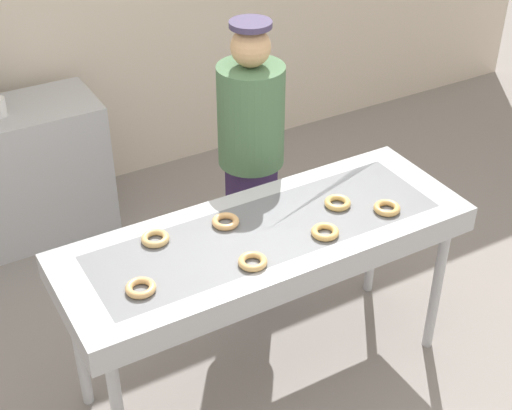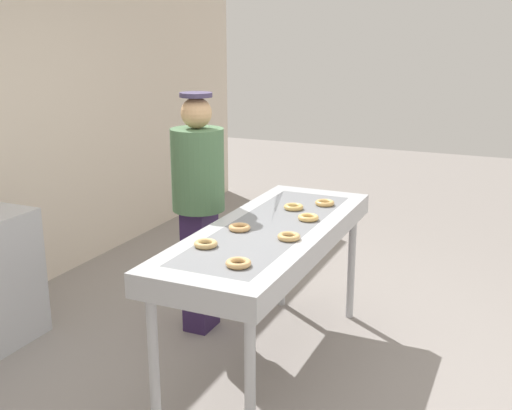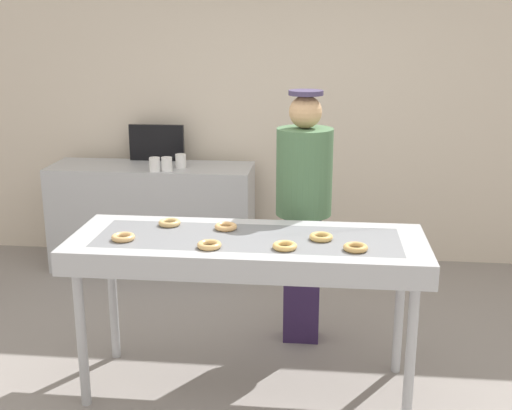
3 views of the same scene
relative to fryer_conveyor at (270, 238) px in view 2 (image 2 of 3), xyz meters
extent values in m
plane|color=gray|center=(0.00, 0.00, -0.87)|extent=(16.00, 16.00, 0.00)
cube|color=#B7BABF|center=(0.00, 0.00, 0.01)|extent=(2.00, 0.71, 0.13)
cube|color=slate|center=(0.00, 0.00, 0.04)|extent=(1.70, 0.50, 0.08)
cylinder|color=#B7BABF|center=(-0.90, -0.28, -0.46)|extent=(0.06, 0.06, 0.81)
cylinder|color=#B7BABF|center=(0.90, -0.28, -0.46)|extent=(0.06, 0.06, 0.81)
cylinder|color=#B7BABF|center=(-0.90, 0.28, -0.46)|extent=(0.06, 0.06, 0.81)
cylinder|color=#B7BABF|center=(0.90, 0.28, -0.46)|extent=(0.06, 0.06, 0.81)
torus|color=#EBB16E|center=(-0.14, 0.14, 0.09)|extent=(0.15, 0.15, 0.03)
torus|color=#DCB36E|center=(-0.49, 0.18, 0.09)|extent=(0.18, 0.18, 0.03)
torus|color=#EAB46F|center=(-0.68, -0.11, 0.09)|extent=(0.19, 0.19, 0.03)
torus|color=#EFBB65|center=(0.22, -0.17, 0.09)|extent=(0.15, 0.15, 0.03)
torus|color=#E3B36B|center=(-0.18, -0.19, 0.09)|extent=(0.17, 0.17, 0.03)
torus|color=#DDAA5F|center=(0.59, -0.15, 0.09)|extent=(0.14, 0.14, 0.03)
torus|color=#E0B462|center=(0.41, 0.01, 0.09)|extent=(0.16, 0.16, 0.03)
cube|color=#2F1E46|center=(0.29, 0.66, -0.42)|extent=(0.24, 0.18, 0.90)
cylinder|color=#4C724C|center=(0.29, 0.66, 0.31)|extent=(0.36, 0.36, 0.57)
sphere|color=tan|center=(0.29, 0.66, 0.70)|extent=(0.21, 0.21, 0.21)
cylinder|color=#403656|center=(0.29, 0.66, 0.82)|extent=(0.22, 0.22, 0.03)
camera|label=1|loc=(-1.45, -2.43, 2.12)|focal=51.89mm
camera|label=2|loc=(-3.33, -1.40, 1.22)|focal=43.51mm
camera|label=3|loc=(0.41, -3.44, 1.24)|focal=45.56mm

